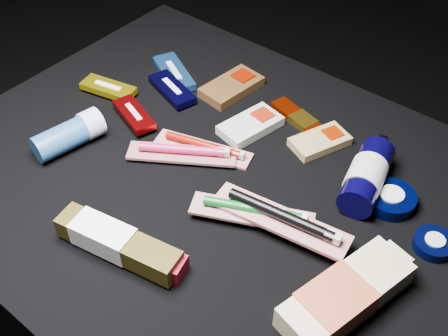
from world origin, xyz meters
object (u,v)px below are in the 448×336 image
Objects in this scene: deodorant_stick at (70,135)px; toothpaste_carton_red at (128,250)px; lotion_bottle at (367,176)px; bodywash_bottle at (344,297)px.

toothpaste_carton_red is (0.27, -0.11, -0.01)m from deodorant_stick.
lotion_bottle is 1.10× the size of toothpaste_carton_red.
bodywash_bottle is 1.28× the size of toothpaste_carton_red.
bodywash_bottle reaches higher than toothpaste_carton_red.
bodywash_bottle is 0.32m from toothpaste_carton_red.
deodorant_stick is 0.78× the size of toothpaste_carton_red.
lotion_bottle is at bearing 37.58° from deodorant_stick.
deodorant_stick is at bearing -164.39° from bodywash_bottle.
lotion_bottle is 0.41m from toothpaste_carton_red.
deodorant_stick is at bearing 142.39° from toothpaste_carton_red.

